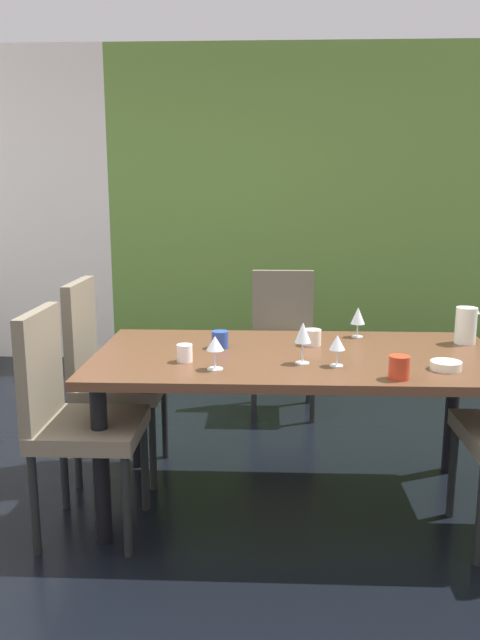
{
  "coord_description": "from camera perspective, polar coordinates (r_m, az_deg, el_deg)",
  "views": [
    {
      "loc": [
        0.31,
        -2.64,
        1.47
      ],
      "look_at": [
        0.18,
        0.36,
        0.85
      ],
      "focal_mm": 35.0,
      "sensor_mm": 36.0,
      "label": 1
    }
  ],
  "objects": [
    {
      "name": "cup_near_window",
      "position": [
        3.03,
        6.65,
        -1.58
      ],
      "size": [
        0.08,
        0.08,
        0.08
      ],
      "primitive_type": "cylinder",
      "color": "#EFE0CA",
      "rests_on": "dining_table"
    },
    {
      "name": "cup_south",
      "position": [
        2.73,
        -5.09,
        -3.03
      ],
      "size": [
        0.07,
        0.07,
        0.08
      ],
      "primitive_type": "cylinder",
      "color": "white",
      "rests_on": "dining_table"
    },
    {
      "name": "wine_glass_near_shelf",
      "position": [
        2.67,
        8.88,
        -2.14
      ],
      "size": [
        0.07,
        0.07,
        0.14
      ],
      "color": "silver",
      "rests_on": "dining_table"
    },
    {
      "name": "pitcher_corner",
      "position": [
        3.23,
        19.96,
        -0.44
      ],
      "size": [
        0.11,
        0.1,
        0.18
      ],
      "color": "white",
      "rests_on": "dining_table"
    },
    {
      "name": "chair_left_far",
      "position": [
        3.31,
        -12.27,
        -4.37
      ],
      "size": [
        0.45,
        0.44,
        1.03
      ],
      "rotation": [
        0.0,
        0.0,
        -1.57
      ],
      "color": "#685D4C",
      "rests_on": "ground_plane"
    },
    {
      "name": "wine_glass_rear",
      "position": [
        3.22,
        10.73,
        0.33
      ],
      "size": [
        0.07,
        0.07,
        0.15
      ],
      "color": "silver",
      "rests_on": "dining_table"
    },
    {
      "name": "chair_left_near",
      "position": [
        2.77,
        -15.23,
        -7.97
      ],
      "size": [
        0.45,
        0.44,
        0.99
      ],
      "rotation": [
        0.0,
        0.0,
        -1.57
      ],
      "color": "#685D4C",
      "rests_on": "ground_plane"
    },
    {
      "name": "cup_west",
      "position": [
        2.55,
        14.35,
        -4.22
      ],
      "size": [
        0.08,
        0.08,
        0.09
      ],
      "primitive_type": "cylinder",
      "color": "red",
      "rests_on": "dining_table"
    },
    {
      "name": "garden_window_panel",
      "position": [
        5.46,
        8.8,
        10.11
      ],
      "size": [
        3.89,
        0.1,
        2.66
      ],
      "primitive_type": "cube",
      "color": "olive",
      "rests_on": "ground_plane"
    },
    {
      "name": "back_panel_interior",
      "position": [
        5.88,
        -20.5,
        9.62
      ],
      "size": [
        1.82,
        0.1,
        2.66
      ],
      "primitive_type": "cube",
      "color": "silver",
      "rests_on": "ground_plane"
    },
    {
      "name": "serving_bowl_north",
      "position": [
        2.75,
        18.31,
        -3.97
      ],
      "size": [
        0.13,
        0.13,
        0.04
      ],
      "primitive_type": "cylinder",
      "color": "silver",
      "rests_on": "dining_table"
    },
    {
      "name": "dining_table",
      "position": [
        2.9,
        5.31,
        -4.6
      ],
      "size": [
        1.87,
        0.95,
        0.74
      ],
      "color": "#533421",
      "rests_on": "ground_plane"
    },
    {
      "name": "ground_plane",
      "position": [
        3.04,
        -3.93,
        -17.47
      ],
      "size": [
        5.71,
        5.67,
        0.02
      ],
      "primitive_type": "cube",
      "color": "black"
    },
    {
      "name": "cup_left",
      "position": [
        2.96,
        -1.84,
        -1.8
      ],
      "size": [
        0.08,
        0.08,
        0.08
      ],
      "primitive_type": "cylinder",
      "color": "#2A4699",
      "rests_on": "dining_table"
    },
    {
      "name": "chair_head_far",
      "position": [
        4.22,
        3.94,
        -1.06
      ],
      "size": [
        0.44,
        0.45,
        0.94
      ],
      "rotation": [
        0.0,
        0.0,
        3.14
      ],
      "color": "#685D4C",
      "rests_on": "ground_plane"
    },
    {
      "name": "wine_glass_front",
      "position": [
        2.59,
        -2.31,
        -2.27
      ],
      "size": [
        0.07,
        0.07,
        0.14
      ],
      "color": "silver",
      "rests_on": "dining_table"
    },
    {
      "name": "wine_glass_east",
      "position": [
        2.69,
        5.77,
        -1.24
      ],
      "size": [
        0.07,
        0.07,
        0.18
      ],
      "color": "silver",
      "rests_on": "dining_table"
    }
  ]
}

